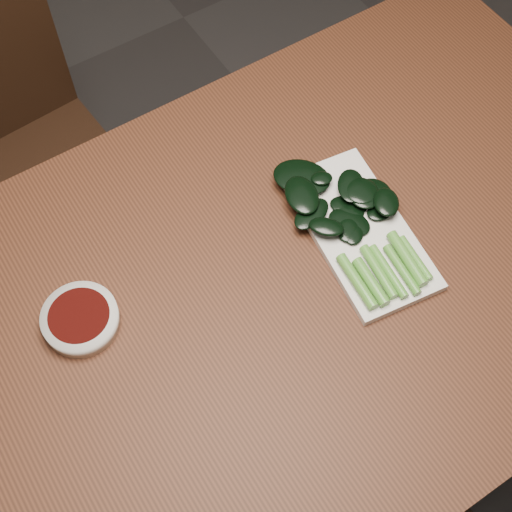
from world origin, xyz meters
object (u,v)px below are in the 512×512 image
at_px(sauce_bowl, 81,319).
at_px(chair_far, 17,154).
at_px(serving_plate, 360,231).
at_px(gai_lan, 350,217).
at_px(table, 261,314).

bearing_deg(sauce_bowl, chair_far, 83.99).
height_order(chair_far, serving_plate, chair_far).
bearing_deg(gai_lan, serving_plate, -77.22).
bearing_deg(chair_far, gai_lan, -64.87).
distance_m(table, gai_lan, 0.21).
height_order(serving_plate, gai_lan, gai_lan).
height_order(chair_far, sauce_bowl, chair_far).
xyz_separation_m(sauce_bowl, gai_lan, (0.43, -0.07, 0.01)).
relative_size(chair_far, gai_lan, 2.79).
distance_m(serving_plate, gai_lan, 0.03).
bearing_deg(chair_far, table, -78.98).
distance_m(sauce_bowl, gai_lan, 0.43).
height_order(table, sauce_bowl, sauce_bowl).
bearing_deg(table, gai_lan, 8.26).
height_order(table, chair_far, chair_far).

